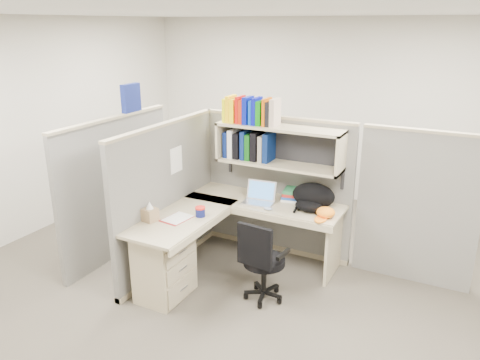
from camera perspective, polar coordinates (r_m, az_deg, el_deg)
The scene contains 14 objects.
ground at distance 5.05m, azimuth 0.15°, elevation -12.44°, with size 6.00×6.00×0.00m, color #363229.
room_shell at distance 4.44m, azimuth 0.17°, elevation 5.78°, with size 6.00×6.00×6.00m.
cubicle at distance 5.18m, azimuth -1.18°, elevation -0.50°, with size 3.79×1.84×1.95m.
desk at distance 4.80m, azimuth -5.80°, elevation -8.31°, with size 1.74×1.75×0.73m.
laptop at distance 5.08m, azimuth 2.23°, elevation -1.64°, with size 0.33×0.33×0.24m, color #BBBABF, non-canonical shape.
backpack at distance 4.97m, azimuth 8.72°, elevation -2.09°, with size 0.46×0.35×0.27m, color black, non-canonical shape.
orange_cap at distance 4.83m, azimuth 10.41°, elevation -3.89°, with size 0.19×0.22×0.10m, color orange, non-canonical shape.
snack_canister at distance 4.78m, azimuth -4.87°, elevation -3.85°, with size 0.10×0.10×0.10m.
tissue_box at distance 4.73m, azimuth -10.93°, elevation -3.75°, with size 0.13×0.13×0.21m, color #9C7E58, non-canonical shape.
mouse at distance 4.95m, azimuth 3.42°, elevation -3.47°, with size 0.09×0.06×0.03m, color #8BA3C5.
paper_cup at distance 5.29m, azimuth 2.78°, elevation -1.55°, with size 0.08×0.08×0.11m, color white.
book_stack at distance 5.25m, azimuth 6.25°, elevation -1.73°, with size 0.18×0.25×0.12m, color gray, non-canonical shape.
loose_paper at distance 4.78m, azimuth -7.61°, elevation -4.61°, with size 0.21×0.28×0.00m, color silver, non-canonical shape.
task_chair at distance 4.62m, azimuth 2.71°, elevation -11.27°, with size 0.46×0.43×0.86m.
Camera 1 is at (1.96, -3.85, 2.61)m, focal length 35.00 mm.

